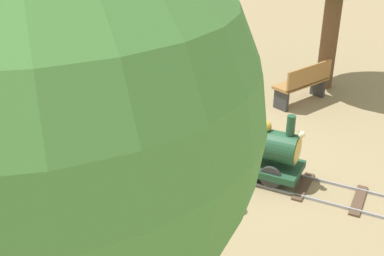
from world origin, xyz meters
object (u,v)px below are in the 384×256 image
Objects in this scene: park_bench at (303,84)px; conductor_person at (184,141)px; locomotive at (248,145)px; oak_tree_far at (46,117)px; passenger_car at (137,123)px.

conductor_person is at bearing -6.54° from park_bench.
park_bench is at bearing 179.74° from locomotive.
oak_tree_far is at bearing 0.95° from park_bench.
park_bench is (-3.04, 1.94, -0.01)m from passenger_car.
passenger_car is 3.61m from park_bench.
passenger_car is at bearing -32.56° from park_bench.
locomotive is 4.44m from oak_tree_far.
passenger_car is at bearing -152.33° from oak_tree_far.
oak_tree_far reaches higher than park_bench.
conductor_person is (1.12, -0.46, 0.47)m from locomotive.
oak_tree_far is at bearing 1.88° from locomotive.
locomotive is at bearing 157.49° from conductor_person.
locomotive is 1.07× the size of park_bench.
locomotive is 0.89× the size of conductor_person.
oak_tree_far is at bearing 11.92° from conductor_person.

